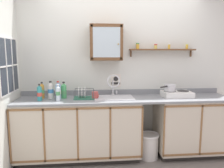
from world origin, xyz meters
The scene contains 22 objects.
floor centered at (0.00, 0.00, 0.00)m, with size 6.26×6.26×0.00m, color slate.
back_wall centered at (0.00, 0.61, 1.28)m, with size 3.86×0.07×2.54m.
lower_cabinet_run centered at (-0.71, 0.29, 0.45)m, with size 1.83×0.60×0.90m.
lower_cabinet_run_right centered at (1.06, 0.29, 0.45)m, with size 1.13×0.60×0.90m.
countertop centered at (0.00, 0.29, 0.91)m, with size 3.22×0.63×0.03m, color gray.
backsplash centered at (0.00, 0.58, 0.97)m, with size 3.22×0.02×0.08m, color gray.
sink centered at (-0.18, 0.33, 0.93)m, with size 0.58×0.45×0.45m.
hot_plate_stove centered at (0.80, 0.31, 0.97)m, with size 0.44×0.32×0.09m.
saucepan centered at (0.69, 0.33, 1.07)m, with size 0.28×0.24×0.10m.
bottle_opaque_white_0 centered at (-1.12, 0.36, 1.05)m, with size 0.08×0.08×0.26m.
bottle_water_clear_1 centered at (-0.98, 0.18, 1.04)m, with size 0.06×0.06×0.24m.
bottle_soda_green_2 centered at (-0.93, 0.37, 1.04)m, with size 0.08×0.08×0.25m.
bottle_detergent_teal_3 centered at (-1.25, 0.22, 1.04)m, with size 0.07×0.07×0.24m.
bottle_water_blue_4 centered at (-1.00, 0.28, 1.05)m, with size 0.08×0.08×0.27m.
bottle_juice_amber_5 centered at (-1.25, 0.38, 1.04)m, with size 0.07×0.07×0.25m.
dish_rack centered at (-0.64, 0.32, 0.97)m, with size 0.30×0.25×0.17m.
mug centered at (-0.46, 0.27, 0.98)m, with size 0.11×0.12×0.11m.
wall_cabinet centered at (-0.28, 0.46, 1.76)m, with size 0.49×0.28×0.54m.
spice_shelf centered at (0.61, 0.52, 1.66)m, with size 1.05×0.14×0.21m.
warning_sign centered at (-0.12, 0.58, 1.16)m, with size 0.17×0.01×0.21m.
window centered at (-1.63, 0.17, 1.43)m, with size 0.03×0.66×0.76m.
trash_bin centered at (0.35, 0.20, 0.20)m, with size 0.32×0.32×0.38m.
Camera 1 is at (-0.50, -2.89, 1.62)m, focal length 34.89 mm.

